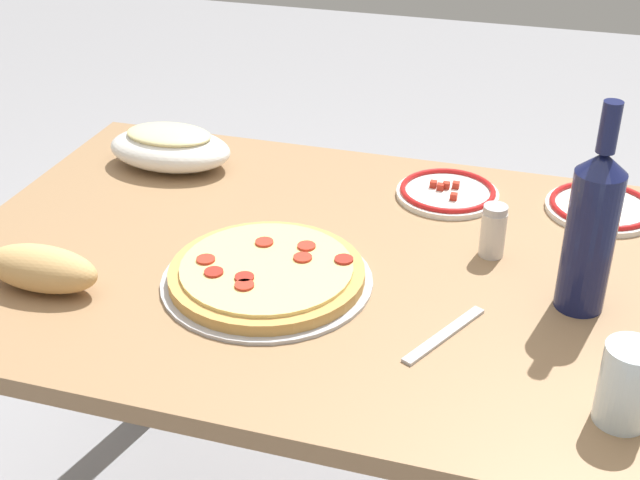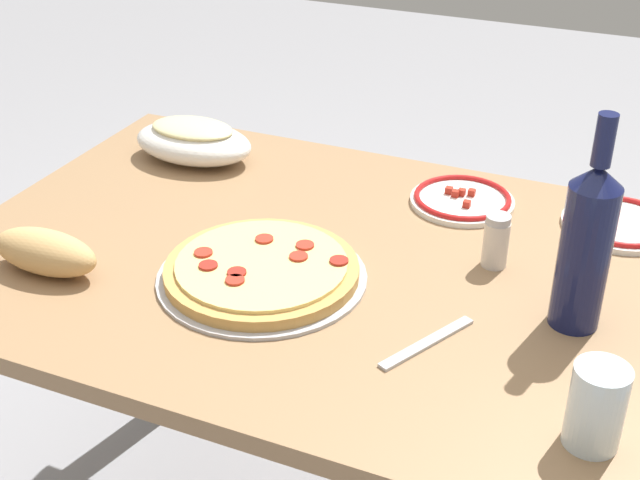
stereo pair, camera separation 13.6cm
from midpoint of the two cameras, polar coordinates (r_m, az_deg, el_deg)
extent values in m
cube|color=#93704C|center=(1.38, -2.81, -1.70)|extent=(1.18, 0.82, 0.03)
cylinder|color=#33302D|center=(1.82, 17.41, -8.42)|extent=(0.07, 0.07, 0.70)
cylinder|color=#33302D|center=(2.04, -13.41, -3.20)|extent=(0.07, 0.07, 0.70)
cylinder|color=#B7B7BC|center=(1.32, -6.46, -2.75)|extent=(0.32, 0.32, 0.01)
cylinder|color=tan|center=(1.31, -6.49, -2.31)|extent=(0.30, 0.30, 0.02)
cylinder|color=#EACC75|center=(1.30, -6.52, -1.86)|extent=(0.26, 0.26, 0.01)
cylinder|color=maroon|center=(1.29, -10.00, -2.18)|extent=(0.03, 0.03, 0.00)
cylinder|color=#B22D1E|center=(1.31, -4.11, -1.25)|extent=(0.03, 0.03, 0.00)
cylinder|color=#B22D1E|center=(1.36, -6.55, -0.22)|extent=(0.03, 0.03, 0.00)
cylinder|color=maroon|center=(1.27, -8.05, -2.53)|extent=(0.03, 0.03, 0.00)
cylinder|color=#B22D1E|center=(1.34, -3.80, -0.48)|extent=(0.03, 0.03, 0.00)
cylinder|color=maroon|center=(1.30, -1.40, -1.37)|extent=(0.03, 0.03, 0.00)
cylinder|color=#B22D1E|center=(1.32, -10.45, -1.35)|extent=(0.03, 0.03, 0.00)
cylinder|color=#B22D1E|center=(1.25, -8.10, -3.05)|extent=(0.03, 0.03, 0.00)
ellipsoid|color=white|center=(1.69, -12.12, 5.80)|extent=(0.24, 0.15, 0.07)
ellipsoid|color=#AD2819|center=(1.69, -12.16, 6.18)|extent=(0.20, 0.12, 0.03)
ellipsoid|color=beige|center=(1.68, -12.22, 6.74)|extent=(0.17, 0.11, 0.02)
cylinder|color=#141942|center=(1.24, 14.30, -0.22)|extent=(0.07, 0.07, 0.21)
cone|color=#141942|center=(1.18, 15.03, 4.87)|extent=(0.07, 0.07, 0.03)
cylinder|color=#141942|center=(1.16, 15.35, 7.09)|extent=(0.03, 0.03, 0.07)
cylinder|color=silver|center=(1.07, 16.09, -9.25)|extent=(0.07, 0.07, 0.11)
cylinder|color=white|center=(1.56, 5.92, 2.95)|extent=(0.18, 0.18, 0.01)
torus|color=red|center=(1.56, 5.93, 3.21)|extent=(0.17, 0.17, 0.01)
cube|color=#AD2819|center=(1.57, 6.49, 3.54)|extent=(0.01, 0.01, 0.01)
cube|color=#AD2819|center=(1.57, 5.86, 3.53)|extent=(0.01, 0.01, 0.01)
cube|color=#AD2819|center=(1.57, 5.02, 3.62)|extent=(0.01, 0.01, 0.01)
cube|color=#AD2819|center=(1.56, 5.47, 3.43)|extent=(0.01, 0.01, 0.01)
cube|color=#AD2819|center=(1.53, 6.28, 2.79)|extent=(0.01, 0.01, 0.01)
cylinder|color=white|center=(1.56, 15.66, 1.91)|extent=(0.19, 0.19, 0.01)
torus|color=red|center=(1.56, 15.70, 2.17)|extent=(0.18, 0.18, 0.01)
ellipsoid|color=tan|center=(1.36, -20.59, -1.86)|extent=(0.18, 0.08, 0.07)
cylinder|color=silver|center=(1.37, 8.55, 0.31)|extent=(0.04, 0.04, 0.07)
cylinder|color=#B7B7BC|center=(1.35, 8.68, 1.91)|extent=(0.04, 0.04, 0.01)
cube|color=#B7B7BC|center=(1.20, 4.97, -6.33)|extent=(0.09, 0.16, 0.00)
camera|label=1|loc=(0.07, -92.86, -1.65)|focal=48.69mm
camera|label=2|loc=(0.07, 87.14, 1.65)|focal=48.69mm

